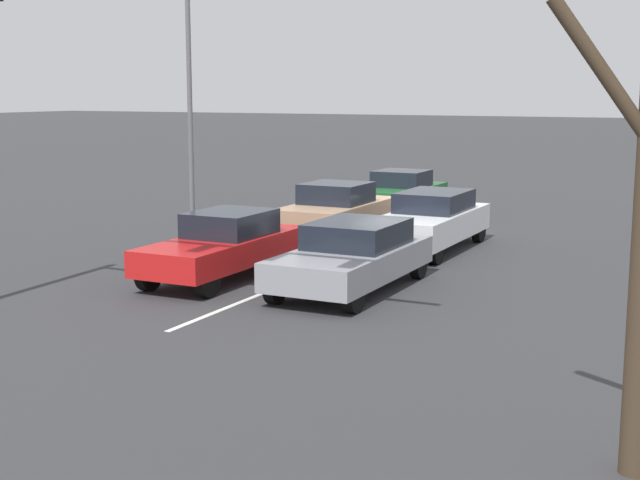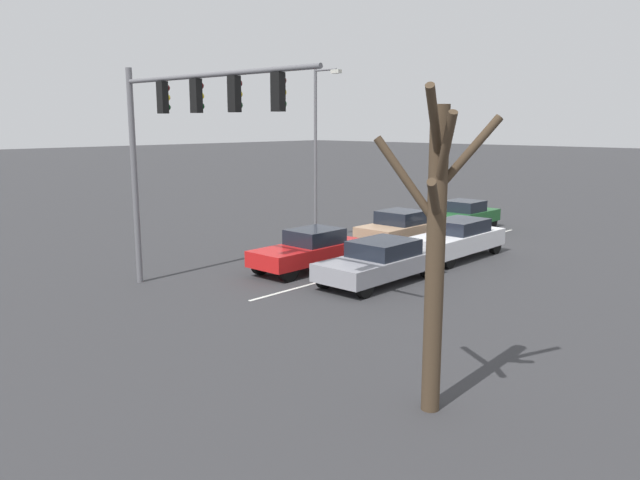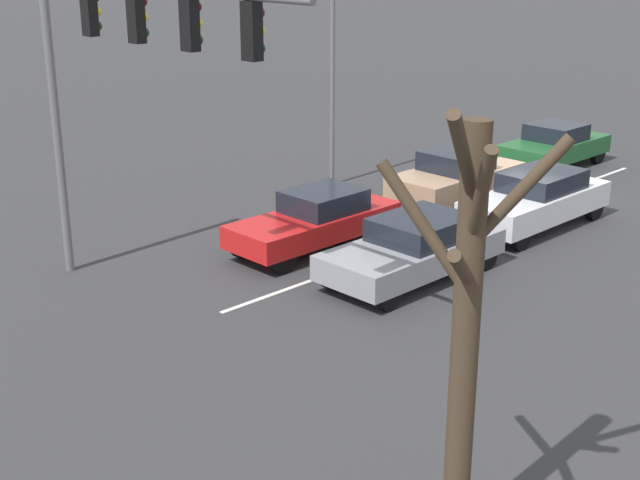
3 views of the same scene
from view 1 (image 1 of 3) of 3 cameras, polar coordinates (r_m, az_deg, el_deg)
ground_plane at (r=25.58m, az=5.44°, el=0.21°), size 240.00×240.00×0.00m
lane_stripe_left_divider at (r=23.12m, az=3.04°, el=-0.74°), size 0.12×17.39×0.01m
car_gray_leftlane_front at (r=18.60m, az=2.12°, el=-0.98°), size 1.95×4.61×1.42m
car_red_midlane_front at (r=19.87m, az=-6.12°, el=-0.29°), size 1.73×4.68×1.47m
car_tan_midlane_second at (r=24.55m, az=1.09°, el=1.80°), size 1.87×4.30×1.63m
car_white_leftlane_second at (r=23.43m, az=7.15°, el=1.28°), size 1.80×4.78×1.53m
car_darkgreen_midlane_third at (r=30.21m, az=5.21°, el=3.08°), size 1.88×4.27×1.47m
traffic_signal_gantry at (r=15.54m, az=-17.65°, el=13.40°), size 8.46×0.37×7.05m
street_lamp_right_shoulder at (r=25.44m, az=-8.08°, el=10.09°), size 1.51×0.24×7.73m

